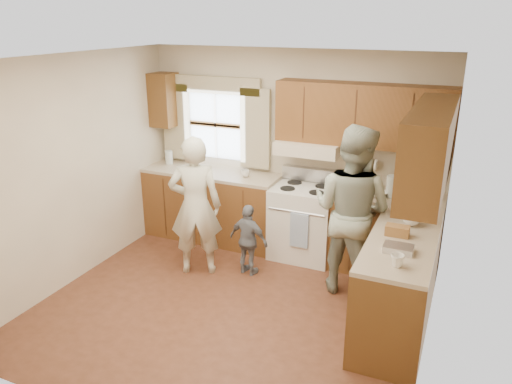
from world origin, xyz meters
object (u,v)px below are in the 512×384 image
at_px(stove, 304,221).
at_px(child, 249,240).
at_px(woman_left, 195,206).
at_px(woman_right, 352,211).

distance_m(stove, child, 0.84).
distance_m(woman_left, woman_right, 1.74).
height_order(stove, child, stove).
bearing_deg(child, stove, -111.17).
xyz_separation_m(woman_left, child, (0.58, 0.18, -0.39)).
relative_size(woman_left, child, 1.91).
bearing_deg(woman_right, woman_left, 24.45).
relative_size(stove, woman_left, 0.66).
distance_m(stove, woman_right, 1.02).
xyz_separation_m(woman_left, woman_right, (1.71, 0.31, 0.11)).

